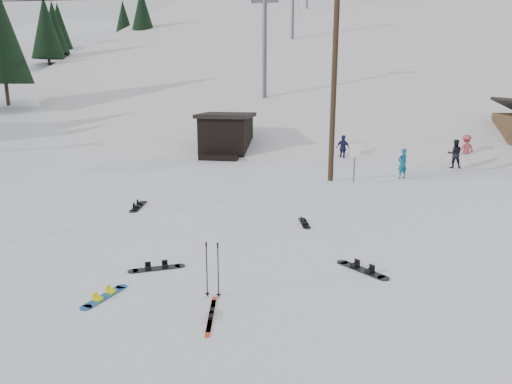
# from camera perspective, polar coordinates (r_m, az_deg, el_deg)

# --- Properties ---
(ground) EXTENTS (200.00, 200.00, 0.00)m
(ground) POSITION_cam_1_polar(r_m,az_deg,el_deg) (9.56, -5.85, -15.07)
(ground) COLOR white
(ground) RESTS_ON ground
(ski_slope) EXTENTS (60.00, 85.24, 65.97)m
(ski_slope) POSITION_cam_1_polar(r_m,az_deg,el_deg) (65.22, 8.18, -1.62)
(ski_slope) COLOR white
(ski_slope) RESTS_ON ground
(ridge_left) EXTENTS (47.54, 95.03, 58.38)m
(ridge_left) POSITION_cam_1_polar(r_m,az_deg,el_deg) (69.73, -23.14, -0.75)
(ridge_left) COLOR white
(ridge_left) RESTS_ON ground
(treeline_left) EXTENTS (20.00, 64.00, 10.00)m
(treeline_left) POSITION_cam_1_polar(r_m,az_deg,el_deg) (60.50, -26.67, 7.52)
(treeline_left) COLOR black
(treeline_left) RESTS_ON ground
(treeline_crest) EXTENTS (50.00, 6.00, 10.00)m
(treeline_crest) POSITION_cam_1_polar(r_m,az_deg,el_deg) (94.19, 9.33, 10.26)
(treeline_crest) COLOR black
(treeline_crest) RESTS_ON ski_slope
(utility_pole) EXTENTS (2.00, 0.26, 9.00)m
(utility_pole) POSITION_cam_1_polar(r_m,az_deg,el_deg) (22.06, 9.73, 13.43)
(utility_pole) COLOR #3A2819
(utility_pole) RESTS_ON ground
(trail_sign) EXTENTS (0.50, 0.09, 1.85)m
(trail_sign) POSITION_cam_1_polar(r_m,az_deg,el_deg) (21.88, 12.25, 4.37)
(trail_sign) COLOR #595B60
(trail_sign) RESTS_ON ground
(lift_hut) EXTENTS (3.40, 4.10, 2.75)m
(lift_hut) POSITION_cam_1_polar(r_m,az_deg,el_deg) (30.11, -3.77, 7.15)
(lift_hut) COLOR black
(lift_hut) RESTS_ON ground
(lift_tower_near) EXTENTS (2.20, 0.36, 8.00)m
(lift_tower_near) POSITION_cam_1_polar(r_m,az_deg,el_deg) (38.74, 1.09, 18.13)
(lift_tower_near) COLOR #595B60
(lift_tower_near) RESTS_ON ski_slope
(lift_tower_mid) EXTENTS (2.20, 0.36, 8.00)m
(lift_tower_mid) POSITION_cam_1_polar(r_m,az_deg,el_deg) (59.24, 4.63, 22.71)
(lift_tower_mid) COLOR #595B60
(lift_tower_mid) RESTS_ON ski_slope
(hero_snowboard) EXTENTS (0.51, 1.32, 0.09)m
(hero_snowboard) POSITION_cam_1_polar(r_m,az_deg,el_deg) (10.73, -18.41, -12.25)
(hero_snowboard) COLOR #175A9B
(hero_snowboard) RESTS_ON ground
(hero_skis) EXTENTS (0.40, 1.61, 0.08)m
(hero_skis) POSITION_cam_1_polar(r_m,az_deg,el_deg) (9.51, -5.64, -15.03)
(hero_skis) COLOR red
(hero_skis) RESTS_ON ground
(ski_poles) EXTENTS (0.35, 0.09, 1.26)m
(ski_poles) POSITION_cam_1_polar(r_m,az_deg,el_deg) (10.02, -5.46, -9.58)
(ski_poles) COLOR black
(ski_poles) RESTS_ON ground
(board_scatter_a) EXTENTS (1.29, 0.81, 0.10)m
(board_scatter_a) POSITION_cam_1_polar(r_m,az_deg,el_deg) (11.91, -12.30, -9.26)
(board_scatter_a) COLOR black
(board_scatter_a) RESTS_ON ground
(board_scatter_b) EXTENTS (0.56, 1.70, 0.12)m
(board_scatter_b) POSITION_cam_1_polar(r_m,az_deg,el_deg) (17.93, -14.50, -1.72)
(board_scatter_b) COLOR black
(board_scatter_b) RESTS_ON ground
(board_scatter_d) EXTENTS (1.26, 1.13, 0.11)m
(board_scatter_d) POSITION_cam_1_polar(r_m,az_deg,el_deg) (11.86, 13.13, -9.40)
(board_scatter_d) COLOR black
(board_scatter_d) RESTS_ON ground
(board_scatter_f) EXTENTS (0.50, 1.28, 0.09)m
(board_scatter_f) POSITION_cam_1_polar(r_m,az_deg,el_deg) (15.39, 6.07, -3.85)
(board_scatter_f) COLOR black
(board_scatter_f) RESTS_ON ground
(skier_teal) EXTENTS (0.65, 0.61, 1.49)m
(skier_teal) POSITION_cam_1_polar(r_m,az_deg,el_deg) (23.75, 17.84, 3.41)
(skier_teal) COLOR #0C5A7E
(skier_teal) RESTS_ON ground
(skier_dark) EXTENTS (0.78, 0.61, 1.60)m
(skier_dark) POSITION_cam_1_polar(r_m,az_deg,el_deg) (27.78, 23.58, 4.40)
(skier_dark) COLOR black
(skier_dark) RESTS_ON ground
(skier_pink) EXTENTS (1.24, 1.02, 1.66)m
(skier_pink) POSITION_cam_1_polar(r_m,az_deg,el_deg) (30.04, 24.74, 4.94)
(skier_pink) COLOR #C3454B
(skier_pink) RESTS_ON ground
(skier_navy) EXTENTS (1.01, 0.81, 1.60)m
(skier_navy) POSITION_cam_1_polar(r_m,az_deg,el_deg) (28.22, 10.84, 5.39)
(skier_navy) COLOR #1B1B44
(skier_navy) RESTS_ON ground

